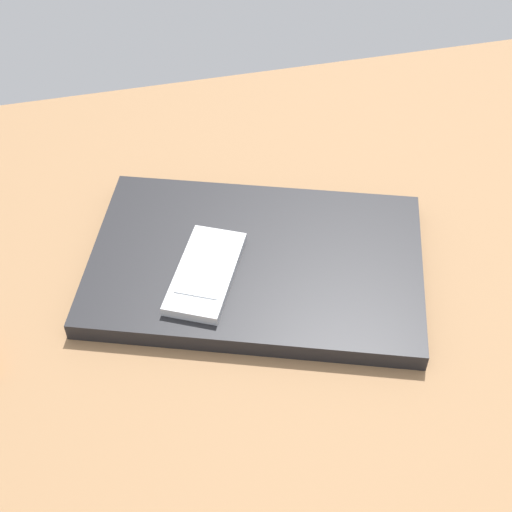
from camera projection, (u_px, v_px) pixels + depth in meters
The scene contains 3 objects.
desk_surface at pixel (312, 293), 75.36cm from camera, with size 120.00×80.00×3.00cm, color olive.
laptop_closed at pixel (256, 263), 74.94cm from camera, with size 33.83×22.05×1.97cm, color black.
cell_phone_on_laptop at pixel (206, 272), 71.91cm from camera, with size 10.15×12.93×1.16cm.
Camera 1 is at (-17.09, -46.84, 58.43)cm, focal length 50.97 mm.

